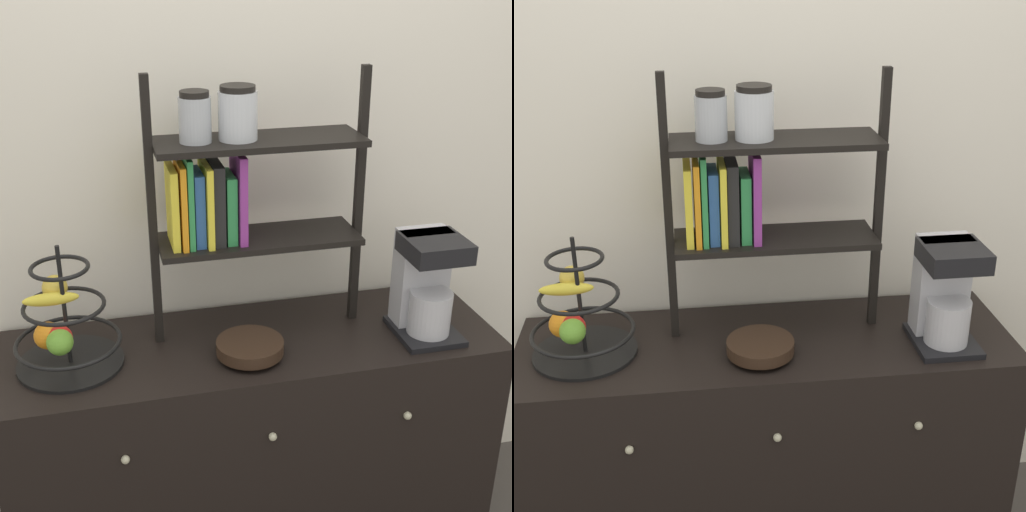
# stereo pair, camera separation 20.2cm
# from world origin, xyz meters

# --- Properties ---
(wall_back) EXTENTS (7.00, 0.05, 2.60)m
(wall_back) POSITION_xyz_m (0.00, 0.51, 1.30)
(wall_back) COLOR silver
(wall_back) RESTS_ON ground_plane
(sideboard) EXTENTS (1.48, 0.49, 0.78)m
(sideboard) POSITION_xyz_m (0.00, 0.23, 0.39)
(sideboard) COLOR black
(sideboard) RESTS_ON ground_plane
(coffee_maker) EXTENTS (0.18, 0.21, 0.32)m
(coffee_maker) POSITION_xyz_m (0.52, 0.17, 0.94)
(coffee_maker) COLOR black
(coffee_maker) RESTS_ON sideboard
(fruit_stand) EXTENTS (0.30, 0.30, 0.36)m
(fruit_stand) POSITION_xyz_m (-0.54, 0.22, 0.90)
(fruit_stand) COLOR black
(fruit_stand) RESTS_ON sideboard
(wooden_bowl) EXTENTS (0.19, 0.19, 0.05)m
(wooden_bowl) POSITION_xyz_m (-0.03, 0.15, 0.81)
(wooden_bowl) COLOR black
(wooden_bowl) RESTS_ON sideboard
(shelf_hutch) EXTENTS (0.63, 0.20, 0.78)m
(shelf_hutch) POSITION_xyz_m (-0.05, 0.30, 1.26)
(shelf_hutch) COLOR black
(shelf_hutch) RESTS_ON sideboard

